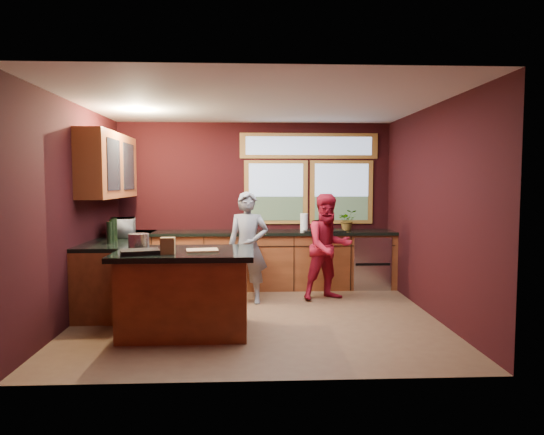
{
  "coord_description": "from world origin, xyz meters",
  "views": [
    {
      "loc": [
        -0.09,
        -6.08,
        1.73
      ],
      "look_at": [
        0.21,
        0.4,
        1.25
      ],
      "focal_mm": 32.0,
      "sensor_mm": 36.0,
      "label": 1
    }
  ],
  "objects": [
    {
      "name": "paper_bag",
      "position": [
        -0.98,
        -0.84,
        1.03
      ],
      "size": [
        0.15,
        0.12,
        0.18
      ],
      "primitive_type": "cube",
      "rotation": [
        0.0,
        0.0,
        0.03
      ],
      "color": "brown",
      "rests_on": "island"
    },
    {
      "name": "back_counter",
      "position": [
        0.2,
        1.7,
        0.46
      ],
      "size": [
        4.5,
        0.64,
        0.93
      ],
      "color": "#562914",
      "rests_on": "floor"
    },
    {
      "name": "floor",
      "position": [
        0.0,
        0.0,
        0.0
      ],
      "size": [
        4.5,
        4.5,
        0.0
      ],
      "primitive_type": "plane",
      "color": "brown",
      "rests_on": "ground"
    },
    {
      "name": "paper_towel",
      "position": [
        0.79,
        1.7,
        1.07
      ],
      "size": [
        0.12,
        0.12,
        0.28
      ],
      "primitive_type": "cylinder",
      "color": "white",
      "rests_on": "back_counter"
    },
    {
      "name": "left_counter",
      "position": [
        -1.95,
        0.85,
        0.47
      ],
      "size": [
        0.64,
        2.3,
        0.93
      ],
      "color": "#562914",
      "rests_on": "floor"
    },
    {
      "name": "black_tray",
      "position": [
        -1.28,
        -0.84,
        0.97
      ],
      "size": [
        0.46,
        0.39,
        0.05
      ],
      "primitive_type": "cube",
      "rotation": [
        0.0,
        0.0,
        0.3
      ],
      "color": "black",
      "rests_on": "island"
    },
    {
      "name": "person_grey",
      "position": [
        -0.12,
        0.74,
        0.79
      ],
      "size": [
        0.61,
        0.43,
        1.59
      ],
      "primitive_type": "imported",
      "rotation": [
        0.0,
        0.0,
        -0.09
      ],
      "color": "slate",
      "rests_on": "floor"
    },
    {
      "name": "island",
      "position": [
        -0.83,
        -0.59,
        0.48
      ],
      "size": [
        1.55,
        1.05,
        0.95
      ],
      "color": "#562914",
      "rests_on": "floor"
    },
    {
      "name": "cutting_board",
      "position": [
        -0.63,
        -0.64,
        0.95
      ],
      "size": [
        0.38,
        0.3,
        0.02
      ],
      "primitive_type": "cube",
      "rotation": [
        0.0,
        0.0,
        0.15
      ],
      "color": "tan",
      "rests_on": "island"
    },
    {
      "name": "room_shell",
      "position": [
        -0.6,
        0.32,
        1.8
      ],
      "size": [
        4.52,
        4.02,
        2.71
      ],
      "color": "black",
      "rests_on": "ground"
    },
    {
      "name": "potted_plant",
      "position": [
        1.51,
        1.75,
        1.1
      ],
      "size": [
        0.3,
        0.26,
        0.34
      ],
      "primitive_type": "imported",
      "color": "#999999",
      "rests_on": "back_counter"
    },
    {
      "name": "microwave",
      "position": [
        -1.92,
        0.98,
        1.07
      ],
      "size": [
        0.42,
        0.55,
        0.27
      ],
      "primitive_type": "imported",
      "rotation": [
        0.0,
        0.0,
        1.77
      ],
      "color": "#999999",
      "rests_on": "left_counter"
    },
    {
      "name": "stock_pot",
      "position": [
        -1.38,
        -0.44,
        1.03
      ],
      "size": [
        0.24,
        0.24,
        0.18
      ],
      "primitive_type": "cylinder",
      "color": "#B7B7BC",
      "rests_on": "island"
    },
    {
      "name": "person_red",
      "position": [
        1.06,
        0.9,
        0.78
      ],
      "size": [
        0.9,
        0.8,
        1.55
      ],
      "primitive_type": "imported",
      "rotation": [
        0.0,
        0.0,
        0.32
      ],
      "color": "maroon",
      "rests_on": "floor"
    }
  ]
}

